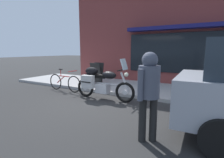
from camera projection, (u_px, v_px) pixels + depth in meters
ground_plane at (101, 103)px, 5.55m from camera, size 80.00×80.00×0.00m
touring_motorcycle at (100, 82)px, 5.91m from camera, size 2.24×0.71×1.42m
parked_bicycle at (64, 82)px, 7.18m from camera, size 1.74×0.48×0.93m
pedestrian_walking at (149, 87)px, 3.08m from camera, size 0.49×0.53×1.65m
sandwich_board_sign at (97, 73)px, 8.40m from camera, size 0.55×0.42×0.96m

